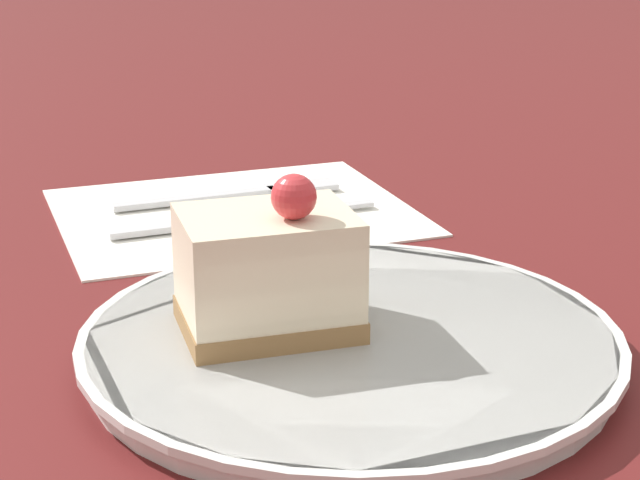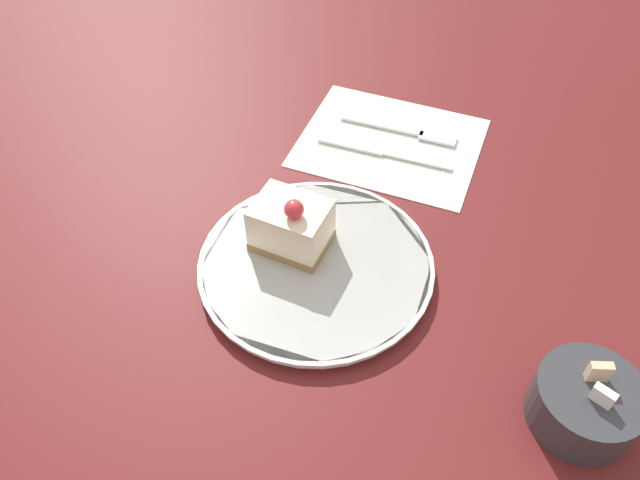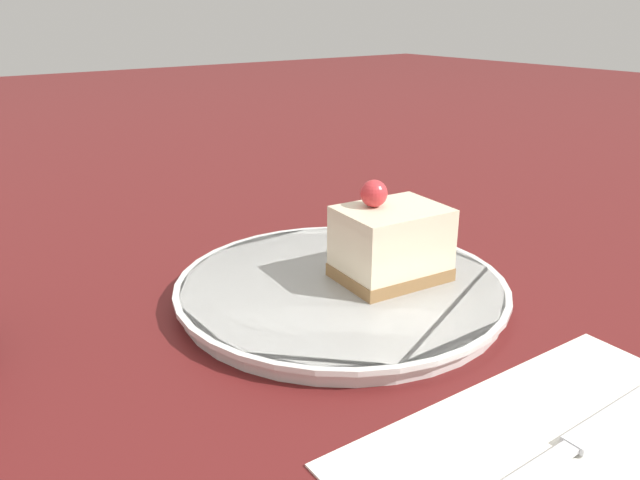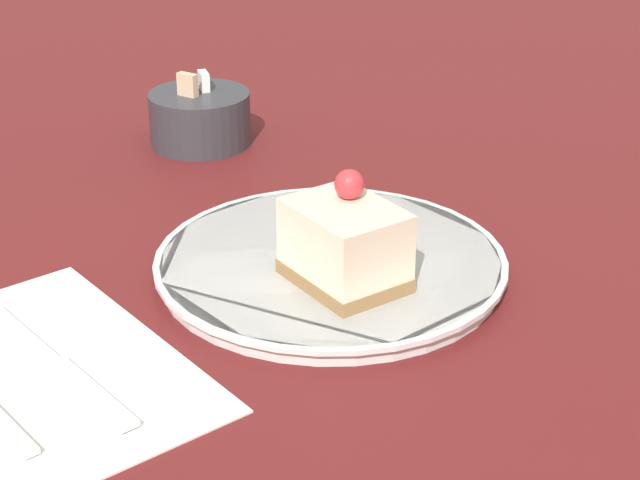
% 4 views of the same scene
% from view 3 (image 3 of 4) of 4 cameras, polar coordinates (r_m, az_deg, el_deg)
% --- Properties ---
extents(ground_plane, '(4.00, 4.00, 0.00)m').
position_cam_3_polar(ground_plane, '(0.51, 0.90, -4.74)').
color(ground_plane, '#5B1919').
extents(plate, '(0.26, 0.26, 0.01)m').
position_cam_3_polar(plate, '(0.50, 1.67, -4.52)').
color(plate, silver).
rests_on(plate, ground_plane).
extents(cake_slice, '(0.07, 0.09, 0.08)m').
position_cam_3_polar(cake_slice, '(0.49, 6.48, -0.21)').
color(cake_slice, olive).
rests_on(cake_slice, plate).
extents(knife, '(0.01, 0.19, 0.00)m').
position_cam_3_polar(knife, '(0.38, 23.52, -15.95)').
color(knife, silver).
rests_on(knife, napkin).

